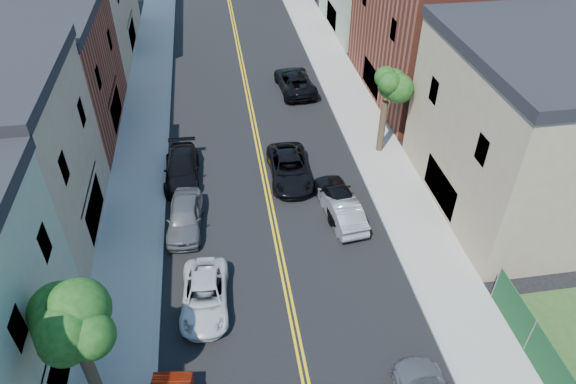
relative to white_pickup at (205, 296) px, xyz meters
name	(u,v)px	position (x,y,z in m)	size (l,w,h in m)	color
sidewalk_left	(146,97)	(-3.99, 21.30, -0.57)	(3.20, 100.00, 0.15)	gray
sidewalk_right	(343,83)	(11.81, 21.30, -0.57)	(3.20, 100.00, 0.15)	gray
curb_left	(169,96)	(-2.24, 21.30, -0.57)	(0.30, 100.00, 0.15)	gray
curb_right	(323,85)	(10.06, 21.30, -0.57)	(0.30, 100.00, 0.15)	gray
bldg_left_brick	(38,79)	(-10.09, 17.30, 3.36)	(9.00, 12.00, 8.00)	brown
bldg_right_tan	(530,133)	(17.91, 5.30, 3.86)	(9.00, 12.00, 9.00)	#998466
bldg_right_brick	(434,29)	(17.91, 19.30, 4.36)	(9.00, 14.00, 10.00)	brown
tree_left_mid	(62,301)	(-3.97, -4.69, 5.94)	(5.20, 5.20, 9.29)	#362C1B
tree_right_far	(390,71)	(11.83, 11.31, 5.11)	(4.40, 4.40, 8.03)	#362C1B
white_pickup	(205,296)	(0.00, 0.00, 0.00)	(2.14, 4.64, 1.29)	silver
grey_car_left	(185,217)	(-0.90, 5.65, 0.13)	(1.82, 4.53, 1.54)	#525559
black_car_left	(182,168)	(-1.11, 10.31, 0.08)	(2.04, 5.01, 1.46)	black
black_car_right	(338,198)	(7.71, 5.95, 0.14)	(1.85, 4.60, 1.57)	black
silver_car_right	(342,209)	(7.72, 5.00, 0.09)	(1.55, 4.44, 1.46)	#999BA0
dark_car_right_far	(295,81)	(7.71, 20.86, 0.13)	(2.58, 5.60, 1.56)	black
black_suv_lane	(290,168)	(5.44, 9.27, 0.09)	(2.44, 5.28, 1.47)	black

